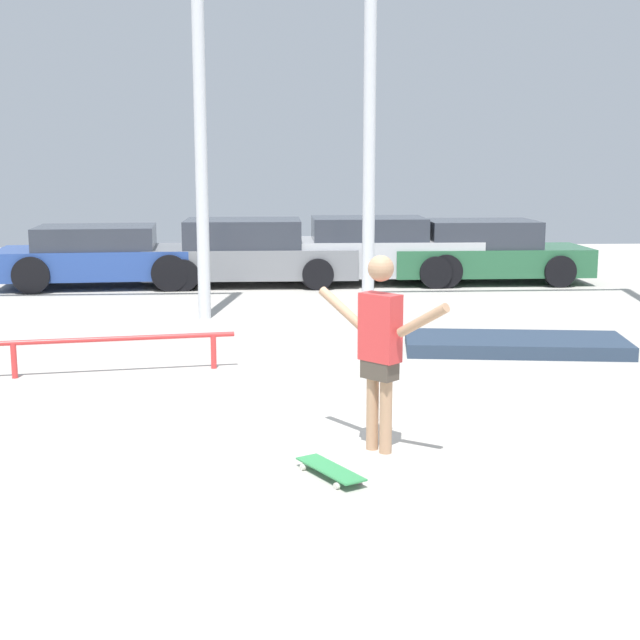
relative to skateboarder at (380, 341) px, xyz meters
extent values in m
plane|color=#B2ADA3|center=(-0.64, 1.04, -1.00)|extent=(36.00, 36.00, 0.00)
cylinder|color=tan|center=(-0.05, 0.06, -0.58)|extent=(0.11, 0.11, 0.82)
cylinder|color=tan|center=(0.05, -0.06, -0.58)|extent=(0.11, 0.11, 0.82)
cube|color=#4C4238|center=(0.00, 0.00, -0.24)|extent=(0.34, 0.34, 0.18)
cube|color=#DB3838|center=(0.00, 0.00, 0.12)|extent=(0.38, 0.39, 0.59)
sphere|color=tan|center=(0.00, 0.00, 0.64)|extent=(0.23, 0.23, 0.23)
cylinder|color=tan|center=(-0.31, 0.34, 0.24)|extent=(0.41, 0.44, 0.35)
cylinder|color=tan|center=(0.31, -0.34, 0.24)|extent=(0.41, 0.44, 0.35)
cube|color=#338C4C|center=(-0.48, -0.63, -0.93)|extent=(0.55, 0.76, 0.01)
cylinder|color=silver|center=(-0.26, -0.81, -0.97)|extent=(0.05, 0.06, 0.05)
cylinder|color=silver|center=(-0.45, -0.91, -0.97)|extent=(0.05, 0.06, 0.05)
cylinder|color=silver|center=(-0.51, -0.36, -0.97)|extent=(0.05, 0.06, 0.05)
cylinder|color=silver|center=(-0.70, -0.46, -0.97)|extent=(0.05, 0.06, 0.05)
cube|color=#28384C|center=(2.38, 4.05, -0.90)|extent=(3.08, 1.57, 0.18)
cylinder|color=red|center=(-2.80, 3.10, -0.57)|extent=(2.85, 0.49, 0.06)
cylinder|color=red|center=(-3.96, 2.93, -0.78)|extent=(0.07, 0.07, 0.42)
cylinder|color=red|center=(-1.64, 3.28, -0.78)|extent=(0.07, 0.07, 0.42)
cylinder|color=silver|center=(-1.97, 6.83, 2.35)|extent=(0.20, 0.20, 6.69)
cylinder|color=silver|center=(0.70, 6.83, 2.35)|extent=(0.20, 0.20, 6.69)
cube|color=#284793|center=(-4.22, 10.73, -0.51)|extent=(4.35, 2.12, 0.58)
cube|color=#2D333D|center=(-4.39, 10.72, 0.00)|extent=(2.44, 1.84, 0.45)
cylinder|color=black|center=(-2.97, 11.72, -0.64)|extent=(0.73, 0.27, 0.72)
cylinder|color=black|center=(-2.85, 9.93, -0.64)|extent=(0.73, 0.27, 0.72)
cylinder|color=black|center=(-5.59, 11.54, -0.64)|extent=(0.73, 0.27, 0.72)
cylinder|color=black|center=(-5.47, 9.75, -0.64)|extent=(0.73, 0.27, 0.72)
cube|color=slate|center=(-1.25, 10.84, -0.52)|extent=(4.28, 1.88, 0.61)
cube|color=#2D333D|center=(-1.42, 10.84, 0.06)|extent=(2.36, 1.71, 0.56)
cylinder|color=black|center=(0.08, 11.73, -0.68)|extent=(0.63, 0.23, 0.63)
cylinder|color=black|center=(0.06, 9.93, -0.68)|extent=(0.63, 0.23, 0.63)
cylinder|color=black|center=(-2.57, 11.75, -0.68)|extent=(0.63, 0.23, 0.63)
cylinder|color=black|center=(-2.58, 9.95, -0.68)|extent=(0.63, 0.23, 0.63)
cube|color=#B7BABF|center=(1.34, 10.85, -0.45)|extent=(4.23, 1.72, 0.72)
cube|color=#2D333D|center=(1.17, 10.86, 0.15)|extent=(2.33, 1.57, 0.46)
cylinder|color=black|center=(2.65, 11.66, -0.66)|extent=(0.68, 0.23, 0.68)
cylinder|color=black|center=(2.63, 10.02, -0.66)|extent=(0.68, 0.23, 0.68)
cylinder|color=black|center=(0.04, 11.69, -0.66)|extent=(0.68, 0.23, 0.68)
cylinder|color=black|center=(0.02, 10.05, -0.66)|extent=(0.68, 0.23, 0.68)
cube|color=#28603D|center=(3.69, 10.84, -0.53)|extent=(4.10, 1.77, 0.57)
cube|color=#2D333D|center=(3.53, 10.84, 0.03)|extent=(2.26, 1.62, 0.55)
cylinder|color=black|center=(4.96, 11.71, -0.67)|extent=(0.65, 0.22, 0.65)
cylinder|color=black|center=(4.96, 9.99, -0.67)|extent=(0.65, 0.22, 0.65)
cylinder|color=black|center=(2.42, 11.70, -0.67)|extent=(0.65, 0.22, 0.65)
cylinder|color=black|center=(2.42, 9.98, -0.67)|extent=(0.65, 0.22, 0.65)
camera|label=1|loc=(-1.00, -7.54, 1.56)|focal=50.00mm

